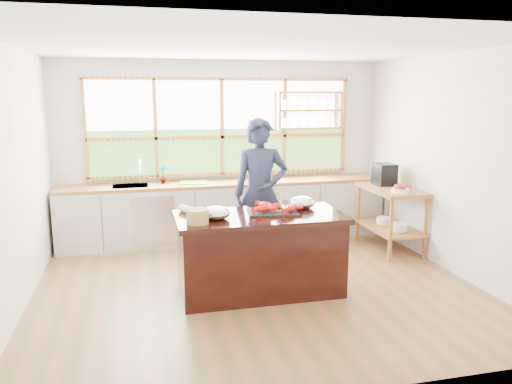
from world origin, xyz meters
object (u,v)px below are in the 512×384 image
object	(u,v)px
island	(260,253)
cook	(261,193)
wicker_basket	(197,216)
espresso_machine	(384,174)

from	to	relation	value
island	cook	distance (m)	1.05
cook	wicker_basket	distance (m)	1.46
espresso_machine	wicker_basket	distance (m)	3.29
island	espresso_machine	world-z (taller)	espresso_machine
island	cook	world-z (taller)	cook
cook	wicker_basket	world-z (taller)	cook
wicker_basket	island	bearing A→B (deg)	17.07
cook	wicker_basket	xyz separation A→B (m)	(-0.94, -1.11, 0.02)
wicker_basket	espresso_machine	bearing A→B (deg)	28.08
cook	island	bearing A→B (deg)	-95.49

